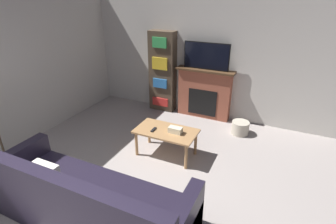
{
  "coord_description": "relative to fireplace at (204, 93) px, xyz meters",
  "views": [
    {
      "loc": [
        1.78,
        -1.16,
        2.59
      ],
      "look_at": [
        0.08,
        2.47,
        0.7
      ],
      "focal_mm": 28.0,
      "sensor_mm": 36.0,
      "label": 1
    }
  ],
  "objects": [
    {
      "name": "wall_back",
      "position": [
        -0.25,
        0.14,
        0.81
      ],
      "size": [
        5.76,
        0.06,
        2.7
      ],
      "color": "beige",
      "rests_on": "ground_plane"
    },
    {
      "name": "wall_side",
      "position": [
        -2.66,
        -1.93,
        0.81
      ],
      "size": [
        0.06,
        5.09,
        2.7
      ],
      "color": "beige",
      "rests_on": "ground_plane"
    },
    {
      "name": "fireplace",
      "position": [
        0.0,
        0.0,
        0.0
      ],
      "size": [
        1.23,
        0.28,
        1.08
      ],
      "color": "brown",
      "rests_on": "ground_plane"
    },
    {
      "name": "tv",
      "position": [
        0.0,
        -0.02,
        0.81
      ],
      "size": [
        0.95,
        0.03,
        0.55
      ],
      "color": "black",
      "rests_on": "fireplace"
    },
    {
      "name": "couch",
      "position": [
        -0.34,
        -3.41,
        -0.25
      ],
      "size": [
        2.54,
        0.91,
        0.9
      ],
      "color": "black",
      "rests_on": "ground_plane"
    },
    {
      "name": "coffee_table",
      "position": [
        -0.1,
        -1.72,
        -0.14
      ],
      "size": [
        1.02,
        0.56,
        0.47
      ],
      "color": "#A87A4C",
      "rests_on": "ground_plane"
    },
    {
      "name": "tissue_box",
      "position": [
        0.07,
        -1.73,
        -0.02
      ],
      "size": [
        0.22,
        0.12,
        0.1
      ],
      "color": "beige",
      "rests_on": "coffee_table"
    },
    {
      "name": "remote_control",
      "position": [
        -0.29,
        -1.8,
        -0.06
      ],
      "size": [
        0.04,
        0.15,
        0.02
      ],
      "color": "black",
      "rests_on": "coffee_table"
    },
    {
      "name": "bookshelf",
      "position": [
        -0.99,
        -0.02,
        0.35
      ],
      "size": [
        0.58,
        0.29,
        1.8
      ],
      "color": "#4C3D2D",
      "rests_on": "ground_plane"
    },
    {
      "name": "storage_basket",
      "position": [
        0.91,
        -0.46,
        -0.42
      ],
      "size": [
        0.33,
        0.33,
        0.26
      ],
      "color": "#BCB29E",
      "rests_on": "ground_plane"
    }
  ]
}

